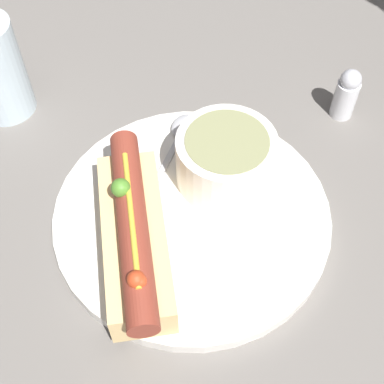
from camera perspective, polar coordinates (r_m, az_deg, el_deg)
name	(u,v)px	position (r m, az deg, el deg)	size (l,w,h in m)	color
ground_plane	(192,220)	(0.54, 0.00, -2.95)	(4.00, 4.00, 0.00)	slate
dinner_plate	(192,216)	(0.53, 0.00, -2.53)	(0.27, 0.27, 0.01)	white
hot_dog	(134,236)	(0.48, -6.16, -4.64)	(0.20, 0.11, 0.07)	#E5C17F
soup_bowl	(226,158)	(0.53, 3.62, 3.65)	(0.10, 0.10, 0.06)	silver
spoon	(178,140)	(0.58, -1.51, 5.61)	(0.12, 0.13, 0.01)	#B7B7BC
salt_shaker	(346,94)	(0.64, 16.15, 10.05)	(0.03, 0.03, 0.06)	silver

